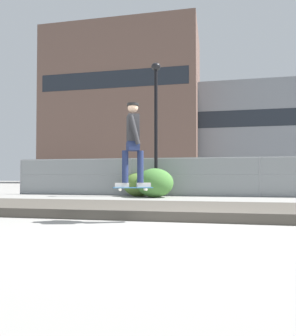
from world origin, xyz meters
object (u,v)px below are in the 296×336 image
skateboard (133,188)px  shrub_center (155,183)px  shrub_left (138,184)px  skater (133,139)px  parked_car_near (130,178)px  street_lamp (156,112)px  parked_car_mid (239,178)px

skateboard → shrub_center: (-0.98, 7.80, -0.04)m
shrub_left → skateboard: bearing=-77.4°
skater → parked_car_near: size_ratio=0.39×
skateboard → shrub_left: size_ratio=0.56×
skateboard → skater: (-0.00, 0.00, 0.99)m
street_lamp → parked_car_mid: size_ratio=1.41×
street_lamp → shrub_center: size_ratio=3.75×
shrub_left → shrub_center: 1.10m
skateboard → parked_car_near: size_ratio=0.18×
street_lamp → parked_car_mid: street_lamp is taller
skateboard → parked_car_mid: bearing=75.5°
parked_car_near → street_lamp: bearing=-54.7°
street_lamp → parked_car_near: 4.72m
skater → parked_car_mid: size_ratio=0.38×
parked_car_mid → shrub_left: 5.75m
parked_car_near → skateboard: bearing=-74.8°
skateboard → shrub_left: (-1.88, 8.42, -0.14)m
skateboard → parked_car_mid: (2.98, 11.49, 0.14)m
skateboard → parked_car_mid: size_ratio=0.18×
shrub_center → street_lamp: bearing=95.3°
skater → shrub_center: skater is taller
skateboard → shrub_left: 8.63m
skateboard → street_lamp: bearing=97.0°
street_lamp → shrub_center: bearing=-84.7°
skater → shrub_center: size_ratio=1.02×
skateboard → parked_car_mid: 11.87m
skater → skateboard: bearing=-14.0°
skateboard → street_lamp: 9.14m
street_lamp → parked_car_mid: (4.02, 3.02, -3.14)m
shrub_center → parked_car_mid: bearing=43.0°
street_lamp → parked_car_near: size_ratio=1.43×
skater → parked_car_mid: skater is taller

